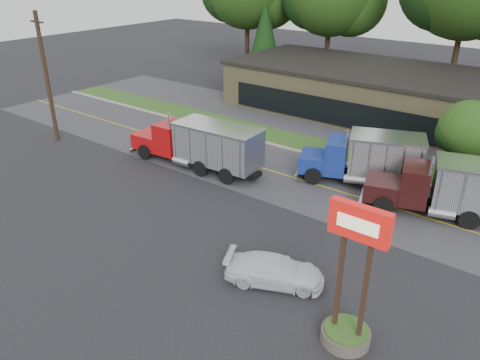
% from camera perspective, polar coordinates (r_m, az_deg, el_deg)
% --- Properties ---
extents(ground, '(140.00, 140.00, 0.00)m').
position_cam_1_polar(ground, '(25.99, -6.06, -5.81)').
color(ground, '#313136').
rests_on(ground, ground).
extents(road, '(60.00, 8.00, 0.02)m').
position_cam_1_polar(road, '(32.28, 4.89, 0.78)').
color(road, '#4F4F54').
rests_on(road, ground).
extents(center_line, '(60.00, 0.12, 0.01)m').
position_cam_1_polar(center_line, '(32.28, 4.89, 0.78)').
color(center_line, gold).
rests_on(center_line, ground).
extents(curb, '(60.00, 0.30, 0.12)m').
position_cam_1_polar(curb, '(35.62, 8.58, 3.01)').
color(curb, '#9E9E99').
rests_on(curb, ground).
extents(grass_verge, '(60.00, 3.40, 0.03)m').
position_cam_1_polar(grass_verge, '(37.10, 9.96, 3.84)').
color(grass_verge, '#28511B').
rests_on(grass_verge, ground).
extents(far_parking, '(60.00, 7.00, 0.02)m').
position_cam_1_polar(far_parking, '(41.35, 13.28, 5.82)').
color(far_parking, '#4F4F54').
rests_on(far_parking, ground).
extents(strip_mall, '(32.00, 12.00, 4.00)m').
position_cam_1_polar(strip_mall, '(45.47, 19.12, 9.52)').
color(strip_mall, '#94865A').
rests_on(strip_mall, ground).
extents(utility_pole, '(1.60, 0.32, 10.00)m').
position_cam_1_polar(utility_pole, '(39.67, -22.50, 11.45)').
color(utility_pole, '#382619').
rests_on(utility_pole, ground).
extents(bilo_sign, '(2.20, 1.90, 5.95)m').
position_cam_1_polar(bilo_sign, '(18.30, 13.27, -13.95)').
color(bilo_sign, '#6B6054').
rests_on(bilo_sign, ground).
extents(evergreen_left, '(4.25, 4.25, 9.65)m').
position_cam_1_polar(evergreen_left, '(56.29, 3.03, 17.13)').
color(evergreen_left, '#382619').
rests_on(evergreen_left, ground).
extents(tree_verge, '(3.87, 3.64, 5.52)m').
position_cam_1_polar(tree_verge, '(32.93, 26.07, 5.29)').
color(tree_verge, '#382619').
rests_on(tree_verge, ground).
extents(dump_truck_red, '(10.57, 3.20, 3.36)m').
position_cam_1_polar(dump_truck_red, '(32.51, -4.71, 4.44)').
color(dump_truck_red, black).
rests_on(dump_truck_red, ground).
extents(dump_truck_blue, '(8.09, 5.10, 3.36)m').
position_cam_1_polar(dump_truck_blue, '(31.24, 15.33, 2.67)').
color(dump_truck_blue, black).
rests_on(dump_truck_blue, ground).
extents(dump_truck_maroon, '(9.30, 5.00, 3.36)m').
position_cam_1_polar(dump_truck_maroon, '(28.79, 25.14, -0.92)').
color(dump_truck_maroon, black).
rests_on(dump_truck_maroon, ground).
extents(rally_car, '(4.84, 3.53, 1.30)m').
position_cam_1_polar(rally_car, '(21.58, 4.24, -10.93)').
color(rally_car, white).
rests_on(rally_car, ground).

